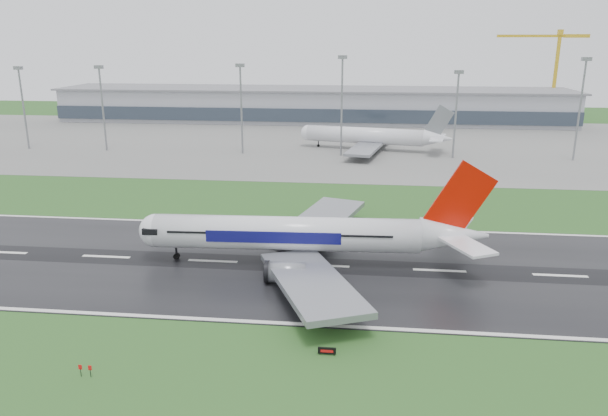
# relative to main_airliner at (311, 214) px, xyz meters

# --- Properties ---
(ground) EXTENTS (520.00, 520.00, 0.00)m
(ground) POSITION_rel_main_airliner_xyz_m (-17.56, -1.32, -9.16)
(ground) COLOR #224E1C
(ground) RESTS_ON ground
(runway) EXTENTS (400.00, 45.00, 0.10)m
(runway) POSITION_rel_main_airliner_xyz_m (-17.56, -1.32, -9.11)
(runway) COLOR black
(runway) RESTS_ON ground
(apron) EXTENTS (400.00, 130.00, 0.08)m
(apron) POSITION_rel_main_airliner_xyz_m (-17.56, 123.68, -9.12)
(apron) COLOR slate
(apron) RESTS_ON ground
(terminal) EXTENTS (240.00, 36.00, 15.00)m
(terminal) POSITION_rel_main_airliner_xyz_m (-17.56, 183.68, -1.66)
(terminal) COLOR #93959E
(terminal) RESTS_ON ground
(main_airliner) EXTENTS (63.67, 60.87, 18.11)m
(main_airliner) POSITION_rel_main_airliner_xyz_m (0.00, 0.00, 0.00)
(main_airliner) COLOR silver
(main_airliner) RESTS_ON runway
(parked_airliner) EXTENTS (64.61, 61.62, 16.26)m
(parked_airliner) POSITION_rel_main_airliner_xyz_m (10.83, 110.23, -0.95)
(parked_airliner) COLOR silver
(parked_airliner) RESTS_ON apron
(tower_crane) EXTENTS (43.30, 5.59, 42.81)m
(tower_crane) POSITION_rel_main_airliner_xyz_m (98.70, 198.68, 12.25)
(tower_crane) COLOR gold
(tower_crane) RESTS_ON ground
(runway_sign) EXTENTS (2.29, 0.82, 1.04)m
(runway_sign) POSITION_rel_main_airliner_xyz_m (5.08, -30.66, -8.64)
(runway_sign) COLOR black
(runway_sign) RESTS_ON ground
(floodmast_0) EXTENTS (0.64, 0.64, 28.09)m
(floodmast_0) POSITION_rel_main_airliner_xyz_m (-112.75, 98.68, 4.89)
(floodmast_0) COLOR gray
(floodmast_0) RESTS_ON ground
(floodmast_1) EXTENTS (0.64, 0.64, 28.56)m
(floodmast_1) POSITION_rel_main_airliner_xyz_m (-83.18, 98.68, 5.12)
(floodmast_1) COLOR gray
(floodmast_1) RESTS_ON ground
(floodmast_2) EXTENTS (0.64, 0.64, 29.34)m
(floodmast_2) POSITION_rel_main_airliner_xyz_m (-33.62, 98.68, 5.51)
(floodmast_2) COLOR gray
(floodmast_2) RESTS_ON ground
(floodmast_3) EXTENTS (0.64, 0.64, 32.12)m
(floodmast_3) POSITION_rel_main_airliner_xyz_m (0.66, 98.68, 6.90)
(floodmast_3) COLOR gray
(floodmast_3) RESTS_ON ground
(floodmast_4) EXTENTS (0.64, 0.64, 27.59)m
(floodmast_4) POSITION_rel_main_airliner_xyz_m (38.24, 98.68, 4.64)
(floodmast_4) COLOR gray
(floodmast_4) RESTS_ON ground
(floodmast_5) EXTENTS (0.64, 0.64, 31.78)m
(floodmast_5) POSITION_rel_main_airliner_xyz_m (77.05, 98.68, 6.73)
(floodmast_5) COLOR gray
(floodmast_5) RESTS_ON ground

